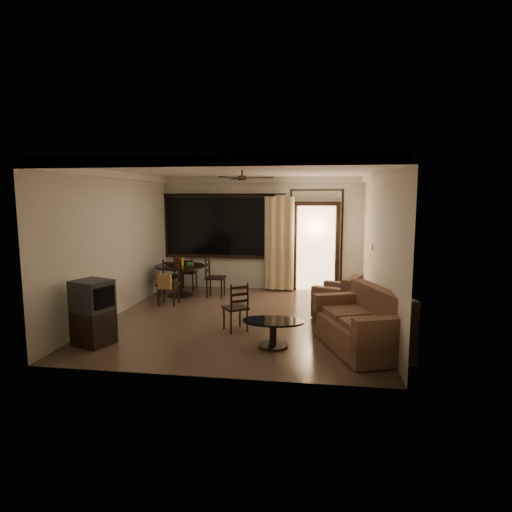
% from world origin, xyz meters
% --- Properties ---
extents(ground, '(5.50, 5.50, 0.00)m').
position_xyz_m(ground, '(0.00, 0.00, 0.00)').
color(ground, '#7F6651').
rests_on(ground, ground).
extents(room_shell, '(5.50, 6.70, 5.50)m').
position_xyz_m(room_shell, '(0.59, 1.77, 1.83)').
color(room_shell, beige).
rests_on(room_shell, ground).
extents(dining_table, '(1.16, 1.16, 0.94)m').
position_xyz_m(dining_table, '(-1.78, 1.66, 0.57)').
color(dining_table, black).
rests_on(dining_table, ground).
extents(dining_chair_west, '(0.43, 0.43, 0.95)m').
position_xyz_m(dining_chair_west, '(-2.04, 1.64, 0.28)').
color(dining_chair_west, black).
rests_on(dining_chair_west, ground).
extents(dining_chair_east, '(0.43, 0.43, 0.95)m').
position_xyz_m(dining_chair_east, '(-0.95, 1.67, 0.28)').
color(dining_chair_east, black).
rests_on(dining_chair_east, ground).
extents(dining_chair_south, '(0.43, 0.49, 0.95)m').
position_xyz_m(dining_chair_south, '(-1.77, 0.80, 0.31)').
color(dining_chair_south, black).
rests_on(dining_chair_south, ground).
extents(dining_chair_north, '(0.43, 0.43, 0.95)m').
position_xyz_m(dining_chair_north, '(-1.80, 2.29, 0.28)').
color(dining_chair_north, black).
rests_on(dining_chair_north, ground).
extents(tv_cabinet, '(0.67, 0.64, 1.03)m').
position_xyz_m(tv_cabinet, '(-2.05, -1.80, 0.52)').
color(tv_cabinet, black).
rests_on(tv_cabinet, ground).
extents(sofa, '(1.43, 1.89, 0.90)m').
position_xyz_m(sofa, '(2.11, -1.40, 0.36)').
color(sofa, '#4B2B22').
rests_on(sofa, ground).
extents(armchair, '(1.02, 1.02, 0.78)m').
position_xyz_m(armchair, '(1.84, 0.40, 0.32)').
color(armchair, '#4B2B22').
rests_on(armchair, ground).
extents(coffee_table, '(0.95, 0.57, 0.42)m').
position_xyz_m(coffee_table, '(0.74, -1.49, 0.28)').
color(coffee_table, black).
rests_on(coffee_table, ground).
extents(side_chair, '(0.53, 0.53, 0.86)m').
position_xyz_m(side_chair, '(0.02, -0.78, 0.25)').
color(side_chair, black).
rests_on(side_chair, ground).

